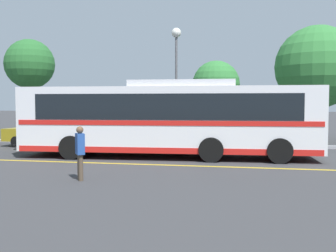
{
  "coord_description": "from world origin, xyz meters",
  "views": [
    {
      "loc": [
        2.91,
        -16.79,
        2.31
      ],
      "look_at": [
        -0.39,
        -0.07,
        1.37
      ],
      "focal_mm": 42.0,
      "sensor_mm": 36.0,
      "label": 1
    }
  ],
  "objects_px": {
    "tree_1": "(216,85)",
    "tree_0": "(317,67)",
    "parked_car_1": "(50,133)",
    "street_lamp": "(176,57)",
    "tree_2": "(30,64)",
    "pedestrian_1": "(80,150)",
    "parked_car_2": "(154,136)",
    "transit_bus": "(168,118)"
  },
  "relations": [
    {
      "from": "parked_car_2",
      "to": "pedestrian_1",
      "type": "relative_size",
      "value": 2.96
    },
    {
      "from": "parked_car_1",
      "to": "parked_car_2",
      "type": "height_order",
      "value": "parked_car_1"
    },
    {
      "from": "parked_car_1",
      "to": "street_lamp",
      "type": "distance_m",
      "value": 8.31
    },
    {
      "from": "parked_car_1",
      "to": "transit_bus",
      "type": "bearing_deg",
      "value": 70.6
    },
    {
      "from": "tree_0",
      "to": "tree_2",
      "type": "xyz_separation_m",
      "value": [
        -18.81,
        -1.13,
        0.43
      ]
    },
    {
      "from": "parked_car_2",
      "to": "street_lamp",
      "type": "height_order",
      "value": "street_lamp"
    },
    {
      "from": "parked_car_1",
      "to": "parked_car_2",
      "type": "relative_size",
      "value": 1.02
    },
    {
      "from": "transit_bus",
      "to": "parked_car_2",
      "type": "height_order",
      "value": "transit_bus"
    },
    {
      "from": "pedestrian_1",
      "to": "tree_0",
      "type": "height_order",
      "value": "tree_0"
    },
    {
      "from": "tree_2",
      "to": "tree_1",
      "type": "bearing_deg",
      "value": 4.37
    },
    {
      "from": "parked_car_1",
      "to": "street_lamp",
      "type": "bearing_deg",
      "value": 116.47
    },
    {
      "from": "street_lamp",
      "to": "tree_2",
      "type": "relative_size",
      "value": 1.0
    },
    {
      "from": "tree_2",
      "to": "pedestrian_1",
      "type": "bearing_deg",
      "value": -54.72
    },
    {
      "from": "transit_bus",
      "to": "tree_0",
      "type": "height_order",
      "value": "tree_0"
    },
    {
      "from": "parked_car_2",
      "to": "tree_1",
      "type": "bearing_deg",
      "value": 158.92
    },
    {
      "from": "tree_1",
      "to": "transit_bus",
      "type": "bearing_deg",
      "value": -98.98
    },
    {
      "from": "parked_car_2",
      "to": "tree_1",
      "type": "height_order",
      "value": "tree_1"
    },
    {
      "from": "tree_2",
      "to": "parked_car_2",
      "type": "bearing_deg",
      "value": -27.05
    },
    {
      "from": "parked_car_2",
      "to": "tree_2",
      "type": "xyz_separation_m",
      "value": [
        -9.91,
        5.06,
        4.33
      ]
    },
    {
      "from": "parked_car_1",
      "to": "tree_2",
      "type": "bearing_deg",
      "value": -136.83
    },
    {
      "from": "transit_bus",
      "to": "tree_1",
      "type": "xyz_separation_m",
      "value": [
        1.4,
        8.87,
        1.84
      ]
    },
    {
      "from": "transit_bus",
      "to": "parked_car_1",
      "type": "bearing_deg",
      "value": 63.58
    },
    {
      "from": "parked_car_1",
      "to": "tree_1",
      "type": "relative_size",
      "value": 0.97
    },
    {
      "from": "transit_bus",
      "to": "tree_0",
      "type": "relative_size",
      "value": 1.83
    },
    {
      "from": "transit_bus",
      "to": "parked_car_1",
      "type": "height_order",
      "value": "transit_bus"
    },
    {
      "from": "parked_car_2",
      "to": "tree_0",
      "type": "xyz_separation_m",
      "value": [
        8.9,
        6.19,
        3.9
      ]
    },
    {
      "from": "parked_car_2",
      "to": "tree_0",
      "type": "distance_m",
      "value": 11.52
    },
    {
      "from": "pedestrian_1",
      "to": "street_lamp",
      "type": "bearing_deg",
      "value": -38.96
    },
    {
      "from": "parked_car_2",
      "to": "parked_car_1",
      "type": "bearing_deg",
      "value": -89.14
    },
    {
      "from": "transit_bus",
      "to": "tree_1",
      "type": "relative_size",
      "value": 2.56
    },
    {
      "from": "transit_bus",
      "to": "tree_0",
      "type": "distance_m",
      "value": 12.16
    },
    {
      "from": "pedestrian_1",
      "to": "tree_2",
      "type": "xyz_separation_m",
      "value": [
        -9.59,
        13.56,
        4.1
      ]
    },
    {
      "from": "street_lamp",
      "to": "tree_1",
      "type": "bearing_deg",
      "value": 55.81
    },
    {
      "from": "tree_0",
      "to": "tree_1",
      "type": "bearing_deg",
      "value": -178.48
    },
    {
      "from": "parked_car_1",
      "to": "street_lamp",
      "type": "xyz_separation_m",
      "value": [
        6.54,
        2.75,
        4.33
      ]
    },
    {
      "from": "parked_car_1",
      "to": "parked_car_2",
      "type": "distance_m",
      "value": 5.93
    },
    {
      "from": "transit_bus",
      "to": "tree_0",
      "type": "xyz_separation_m",
      "value": [
        7.61,
        9.04,
        2.87
      ]
    },
    {
      "from": "tree_0",
      "to": "tree_2",
      "type": "distance_m",
      "value": 18.85
    },
    {
      "from": "transit_bus",
      "to": "parked_car_1",
      "type": "xyz_separation_m",
      "value": [
        -7.21,
        3.07,
        -1.0
      ]
    },
    {
      "from": "tree_1",
      "to": "tree_0",
      "type": "bearing_deg",
      "value": 1.52
    },
    {
      "from": "parked_car_1",
      "to": "pedestrian_1",
      "type": "relative_size",
      "value": 3.03
    },
    {
      "from": "tree_0",
      "to": "tree_2",
      "type": "bearing_deg",
      "value": -176.57
    }
  ]
}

